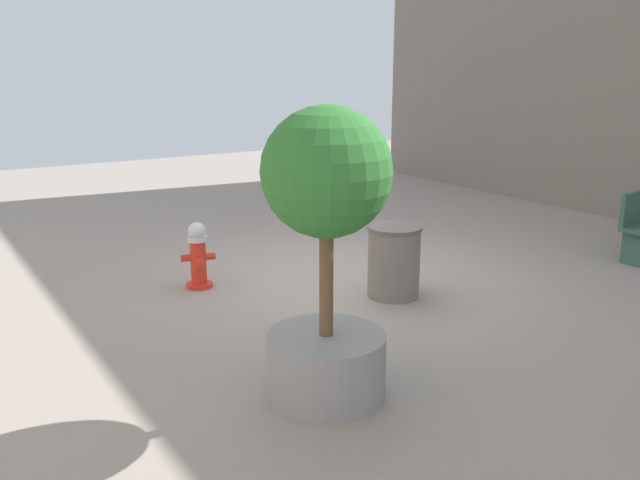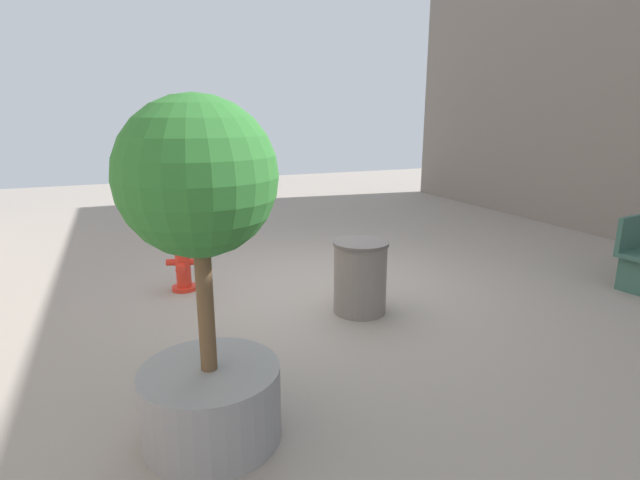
% 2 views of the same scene
% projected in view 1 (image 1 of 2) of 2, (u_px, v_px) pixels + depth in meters
% --- Properties ---
extents(ground_plane, '(23.40, 23.40, 0.00)m').
position_uv_depth(ground_plane, '(343.00, 276.00, 8.53)').
color(ground_plane, gray).
extents(fire_hydrant, '(0.41, 0.39, 0.80)m').
position_uv_depth(fire_hydrant, '(198.00, 255.00, 8.01)').
color(fire_hydrant, red).
rests_on(fire_hydrant, ground_plane).
extents(planter_tree, '(1.00, 1.00, 2.32)m').
position_uv_depth(planter_tree, '(326.00, 239.00, 5.15)').
color(planter_tree, gray).
rests_on(planter_tree, ground_plane).
extents(trash_bin, '(0.62, 0.62, 0.83)m').
position_uv_depth(trash_bin, '(394.00, 261.00, 7.71)').
color(trash_bin, slate).
rests_on(trash_bin, ground_plane).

